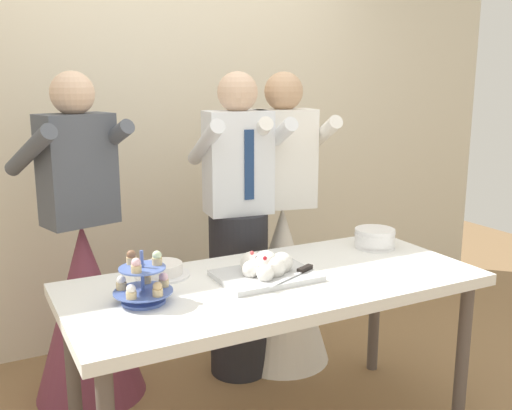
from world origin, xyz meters
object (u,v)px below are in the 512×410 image
at_px(main_cake_tray, 266,268).
at_px(person_guest, 85,288).
at_px(dessert_table, 275,295).
at_px(round_cake, 162,270).
at_px(cupcake_stand, 143,283).
at_px(person_groom, 239,244).
at_px(person_bride, 282,264).
at_px(plate_stack, 375,238).

height_order(main_cake_tray, person_guest, person_guest).
height_order(dessert_table, round_cake, round_cake).
relative_size(main_cake_tray, round_cake, 1.76).
bearing_deg(cupcake_stand, main_cake_tray, 2.83).
bearing_deg(person_groom, dessert_table, -101.92).
height_order(dessert_table, person_groom, person_groom).
relative_size(main_cake_tray, person_bride, 0.25).
bearing_deg(cupcake_stand, dessert_table, -0.32).
bearing_deg(person_guest, main_cake_tray, -50.38).
bearing_deg(person_guest, round_cake, -65.80).
xyz_separation_m(dessert_table, plate_stack, (0.68, 0.18, 0.12)).
relative_size(cupcake_stand, main_cake_tray, 0.54).
height_order(round_cake, person_groom, person_groom).
bearing_deg(person_bride, round_cake, -153.95).
xyz_separation_m(cupcake_stand, person_guest, (-0.08, 0.79, -0.27)).
bearing_deg(person_groom, main_cake_tray, -105.02).
xyz_separation_m(cupcake_stand, person_bride, (1.01, 0.67, -0.27)).
distance_m(cupcake_stand, person_groom, 0.98).
height_order(dessert_table, plate_stack, plate_stack).
bearing_deg(main_cake_tray, round_cake, 149.45).
distance_m(plate_stack, round_cake, 1.11).
height_order(plate_stack, person_guest, person_guest).
bearing_deg(plate_stack, main_cake_tray, -168.26).
bearing_deg(person_guest, person_bride, -6.14).
relative_size(round_cake, person_groom, 0.14).
xyz_separation_m(plate_stack, person_guest, (-1.34, 0.61, -0.24)).
relative_size(dessert_table, cupcake_stand, 7.83).
xyz_separation_m(plate_stack, person_groom, (-0.54, 0.47, -0.08)).
xyz_separation_m(main_cake_tray, person_groom, (0.17, 0.62, -0.07)).
distance_m(cupcake_stand, person_guest, 0.84).
distance_m(dessert_table, cupcake_stand, 0.60).
height_order(dessert_table, main_cake_tray, main_cake_tray).
relative_size(dessert_table, person_guest, 1.08).
distance_m(cupcake_stand, main_cake_tray, 0.56).
height_order(plate_stack, person_bride, person_bride).
relative_size(cupcake_stand, plate_stack, 1.10).
relative_size(person_groom, person_guest, 1.00).
bearing_deg(round_cake, person_bride, 26.05).
bearing_deg(plate_stack, person_guest, 155.41).
xyz_separation_m(cupcake_stand, round_cake, (0.16, 0.26, -0.05)).
bearing_deg(person_bride, dessert_table, -122.15).
height_order(main_cake_tray, person_groom, person_groom).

